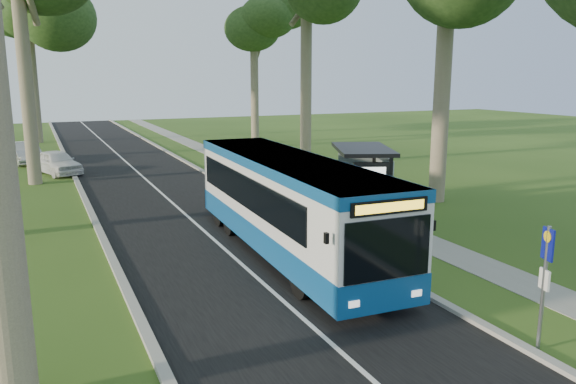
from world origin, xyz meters
name	(u,v)px	position (x,y,z in m)	size (l,w,h in m)	color
ground	(366,263)	(0.00, 0.00, 0.00)	(120.00, 120.00, 0.00)	#2F4F18
road	(175,205)	(-3.50, 10.00, 0.01)	(7.00, 100.00, 0.02)	black
kerb_east	(250,197)	(0.00, 10.00, 0.06)	(0.25, 100.00, 0.12)	#9E9B93
kerb_west	(91,212)	(-7.00, 10.00, 0.06)	(0.25, 100.00, 0.12)	#9E9B93
centre_line	(175,205)	(-3.50, 10.00, 0.02)	(0.12, 100.00, 0.01)	white
footpath	(308,193)	(3.00, 10.00, 0.01)	(1.50, 100.00, 0.02)	gray
bus	(288,205)	(-1.77, 1.83, 1.60)	(2.83, 11.70, 3.08)	white
bus_stop_sign	(545,274)	(0.30, -6.17, 1.65)	(0.15, 0.37, 2.65)	gray
bus_shelter	(373,173)	(2.19, 3.09, 2.14)	(3.06, 3.95, 3.01)	black
litter_bin	(298,192)	(1.71, 8.40, 0.48)	(0.54, 0.54, 0.94)	black
car_white	(57,162)	(-7.79, 20.69, 0.69)	(1.63, 4.06, 1.38)	white
car_silver	(26,153)	(-9.40, 25.88, 0.69)	(1.46, 4.18, 1.38)	#9B9DA2
tree_west_e	(27,5)	(-8.50, 38.00, 11.15)	(5.20, 5.20, 15.05)	#7A6B56
tree_east_d	(254,15)	(8.00, 30.00, 10.33)	(5.20, 5.20, 13.93)	#7A6B56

